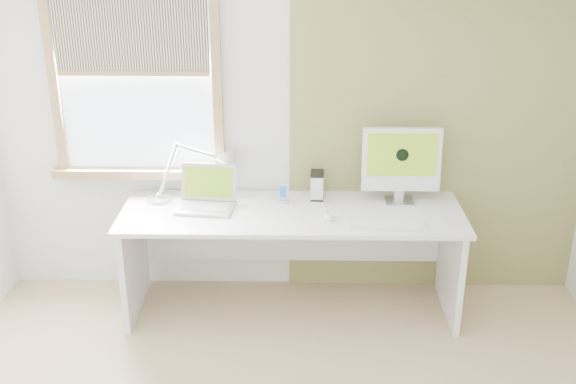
{
  "coord_description": "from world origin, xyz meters",
  "views": [
    {
      "loc": [
        0.06,
        -2.64,
        2.53
      ],
      "look_at": [
        0.0,
        1.05,
        1.0
      ],
      "focal_mm": 42.84,
      "sensor_mm": 36.0,
      "label": 1
    }
  ],
  "objects_px": {
    "laptop": "(207,197)",
    "external_drive": "(317,185)",
    "desk_lamp": "(217,168)",
    "imac": "(401,161)",
    "desk": "(292,234)"
  },
  "relations": [
    {
      "from": "desk",
      "to": "desk_lamp",
      "type": "distance_m",
      "value": 0.67
    },
    {
      "from": "desk_lamp",
      "to": "imac",
      "type": "distance_m",
      "value": 1.22
    },
    {
      "from": "laptop",
      "to": "imac",
      "type": "bearing_deg",
      "value": 4.69
    },
    {
      "from": "desk",
      "to": "desk_lamp",
      "type": "bearing_deg",
      "value": 160.32
    },
    {
      "from": "laptop",
      "to": "external_drive",
      "type": "height_order",
      "value": "laptop"
    },
    {
      "from": "desk",
      "to": "imac",
      "type": "relative_size",
      "value": 4.32
    },
    {
      "from": "external_drive",
      "to": "imac",
      "type": "bearing_deg",
      "value": -4.27
    },
    {
      "from": "desk_lamp",
      "to": "external_drive",
      "type": "distance_m",
      "value": 0.68
    },
    {
      "from": "desk_lamp",
      "to": "laptop",
      "type": "bearing_deg",
      "value": -107.29
    },
    {
      "from": "desk_lamp",
      "to": "imac",
      "type": "height_order",
      "value": "imac"
    },
    {
      "from": "desk_lamp",
      "to": "external_drive",
      "type": "relative_size",
      "value": 3.93
    },
    {
      "from": "desk",
      "to": "laptop",
      "type": "distance_m",
      "value": 0.61
    },
    {
      "from": "imac",
      "to": "desk_lamp",
      "type": "bearing_deg",
      "value": 177.26
    },
    {
      "from": "desk",
      "to": "imac",
      "type": "bearing_deg",
      "value": 9.81
    },
    {
      "from": "laptop",
      "to": "desk_lamp",
      "type": "bearing_deg",
      "value": 72.71
    }
  ]
}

